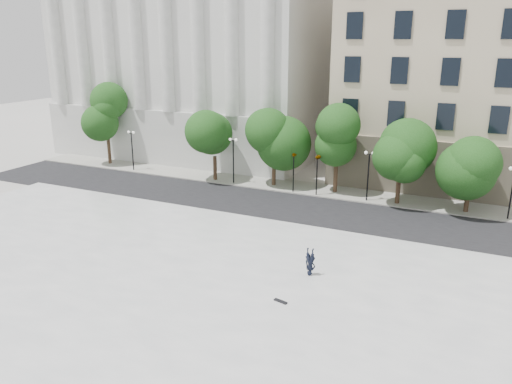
{
  "coord_description": "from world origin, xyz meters",
  "views": [
    {
      "loc": [
        15.22,
        -17.84,
        13.13
      ],
      "look_at": [
        2.22,
        10.0,
        3.76
      ],
      "focal_mm": 35.0,
      "sensor_mm": 36.0,
      "label": 1
    }
  ],
  "objects_px": {
    "traffic_light_west": "(294,153)",
    "person_lying": "(310,271)",
    "traffic_light_east": "(318,154)",
    "skateboard": "(281,301)"
  },
  "relations": [
    {
      "from": "traffic_light_west",
      "to": "person_lying",
      "type": "bearing_deg",
      "value": -65.91
    },
    {
      "from": "traffic_light_west",
      "to": "traffic_light_east",
      "type": "relative_size",
      "value": 0.99
    },
    {
      "from": "traffic_light_west",
      "to": "traffic_light_east",
      "type": "bearing_deg",
      "value": 0.0
    },
    {
      "from": "traffic_light_east",
      "to": "person_lying",
      "type": "distance_m",
      "value": 16.76
    },
    {
      "from": "traffic_light_west",
      "to": "person_lying",
      "type": "distance_m",
      "value": 17.5
    },
    {
      "from": "traffic_light_west",
      "to": "skateboard",
      "type": "bearing_deg",
      "value": -70.83
    },
    {
      "from": "person_lying",
      "to": "traffic_light_west",
      "type": "bearing_deg",
      "value": 111.72
    },
    {
      "from": "traffic_light_east",
      "to": "person_lying",
      "type": "height_order",
      "value": "traffic_light_east"
    },
    {
      "from": "traffic_light_west",
      "to": "person_lying",
      "type": "xyz_separation_m",
      "value": [
        7.04,
        -15.74,
        -3.02
      ]
    },
    {
      "from": "traffic_light_west",
      "to": "skateboard",
      "type": "xyz_separation_m",
      "value": [
        6.69,
        -19.24,
        -3.2
      ]
    }
  ]
}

